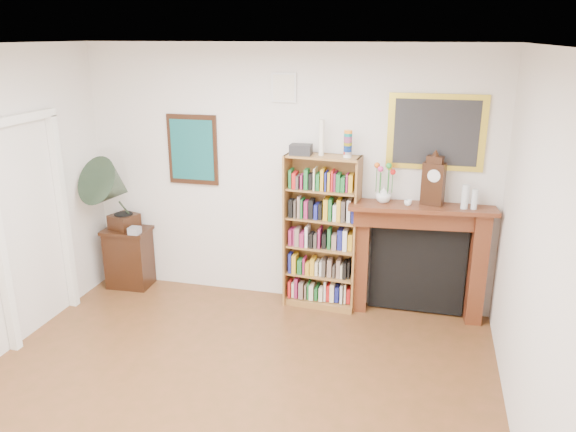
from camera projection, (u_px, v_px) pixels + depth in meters
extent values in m
cube|color=white|center=(179.00, 47.00, 3.34)|extent=(4.50, 5.00, 0.01)
cube|color=silver|center=(285.00, 177.00, 6.07)|extent=(4.50, 0.01, 2.80)
cube|color=silver|center=(553.00, 301.00, 3.24)|extent=(0.01, 5.00, 2.80)
cube|color=white|center=(63.00, 215.00, 5.93)|extent=(0.08, 0.08, 2.10)
cube|color=white|center=(18.00, 119.00, 5.16)|extent=(0.08, 1.02, 0.08)
cube|color=black|center=(193.00, 150.00, 6.22)|extent=(0.58, 0.03, 0.78)
cube|color=#125355|center=(192.00, 150.00, 6.21)|extent=(0.50, 0.01, 0.67)
cube|color=white|center=(284.00, 87.00, 5.76)|extent=(0.26, 0.03, 0.30)
cube|color=silver|center=(284.00, 88.00, 5.75)|extent=(0.22, 0.01, 0.26)
cube|color=gold|center=(436.00, 132.00, 5.53)|extent=(0.95, 0.03, 0.75)
cube|color=#262628|center=(436.00, 133.00, 5.51)|extent=(0.82, 0.01, 0.65)
cube|color=brown|center=(287.00, 230.00, 6.08)|extent=(0.04, 0.27, 1.69)
cube|color=brown|center=(357.00, 236.00, 5.91)|extent=(0.04, 0.27, 1.69)
cube|color=brown|center=(323.00, 157.00, 5.74)|extent=(0.80, 0.33, 0.02)
cube|color=brown|center=(320.00, 301.00, 6.25)|extent=(0.80, 0.33, 0.07)
cube|color=brown|center=(324.00, 229.00, 6.11)|extent=(0.77, 0.08, 1.69)
cube|color=brown|center=(321.00, 274.00, 6.14)|extent=(0.75, 0.31, 0.02)
cube|color=brown|center=(321.00, 247.00, 6.04)|extent=(0.75, 0.31, 0.02)
cube|color=brown|center=(322.00, 219.00, 5.95)|extent=(0.75, 0.31, 0.02)
cube|color=brown|center=(322.00, 190.00, 5.85)|extent=(0.75, 0.31, 0.02)
cube|color=black|center=(129.00, 257.00, 6.63)|extent=(0.54, 0.41, 0.71)
cube|color=#4B1B11|center=(360.00, 257.00, 6.00)|extent=(0.18, 0.23, 1.19)
cube|color=#4B1B11|center=(477.00, 268.00, 5.72)|extent=(0.18, 0.23, 1.19)
cube|color=#4B1B11|center=(421.00, 217.00, 5.71)|extent=(1.37, 0.35, 0.20)
cube|color=#4B1B11|center=(422.00, 207.00, 5.63)|extent=(1.49, 0.49, 0.04)
cube|color=black|center=(417.00, 269.00, 5.96)|extent=(0.99, 0.09, 0.95)
cube|color=black|center=(124.00, 221.00, 6.52)|extent=(0.35, 0.35, 0.17)
cylinder|color=black|center=(124.00, 214.00, 6.49)|extent=(0.27, 0.27, 0.01)
cone|color=#2C3F2E|center=(113.00, 186.00, 6.22)|extent=(0.73, 0.82, 0.71)
cube|color=#ACABB8|center=(135.00, 231.00, 6.35)|extent=(0.12, 0.12, 0.08)
cube|color=black|center=(433.00, 184.00, 5.58)|extent=(0.24, 0.17, 0.43)
cylinder|color=white|center=(434.00, 176.00, 5.49)|extent=(0.13, 0.04, 0.13)
cube|color=black|center=(435.00, 160.00, 5.50)|extent=(0.18, 0.14, 0.08)
imported|color=silver|center=(384.00, 194.00, 5.70)|extent=(0.17, 0.17, 0.17)
imported|color=white|center=(408.00, 203.00, 5.60)|extent=(0.09, 0.09, 0.06)
cylinder|color=silver|center=(465.00, 197.00, 5.48)|extent=(0.07, 0.07, 0.24)
cylinder|color=silver|center=(475.00, 199.00, 5.47)|extent=(0.06, 0.06, 0.20)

